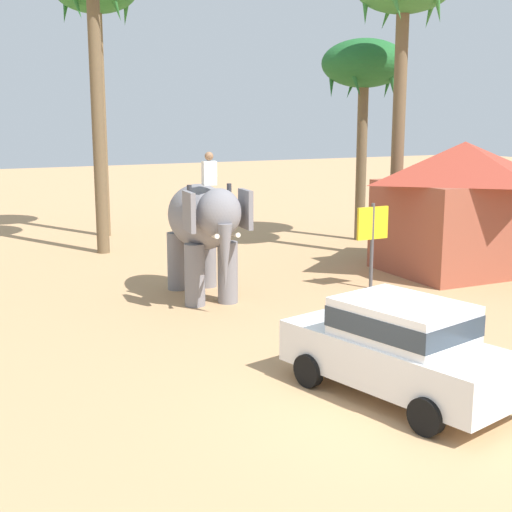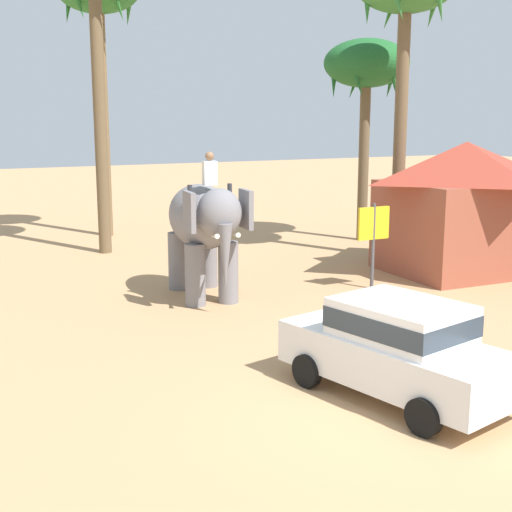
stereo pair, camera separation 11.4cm
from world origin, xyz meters
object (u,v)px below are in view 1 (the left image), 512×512
Objects in this scene: palm_tree_near_hut at (96,0)px; elephant_with_mahout at (203,224)px; palm_tree_left_of_road at (364,69)px; car_sedan_foreground at (399,345)px; roadside_hut at (462,203)px; signboard_yellow at (372,229)px.

elephant_with_mahout is at bearing -92.54° from palm_tree_near_hut.
elephant_with_mahout is 0.52× the size of palm_tree_left_of_road.
palm_tree_near_hut reaches higher than car_sedan_foreground.
palm_tree_near_hut reaches higher than roadside_hut.
palm_tree_left_of_road reaches higher than signboard_yellow.
palm_tree_near_hut is (0.28, 18.79, 8.16)m from car_sedan_foreground.
palm_tree_left_of_road is at bearing 56.21° from signboard_yellow.
palm_tree_left_of_road reaches higher than roadside_hut.
roadside_hut is at bearing -56.01° from palm_tree_near_hut.
signboard_yellow is at bearing -14.89° from elephant_with_mahout.
palm_tree_left_of_road is (8.53, -5.60, -2.59)m from palm_tree_near_hut.
car_sedan_foreground is at bearing -88.47° from elephant_with_mahout.
palm_tree_near_hut is at bearing 123.99° from roadside_hut.
palm_tree_left_of_road is at bearing 56.24° from car_sedan_foreground.
palm_tree_left_of_road is at bearing 84.00° from roadside_hut.
palm_tree_left_of_road is 7.53m from roadside_hut.
roadside_hut is (8.38, -0.65, 0.13)m from elephant_with_mahout.
elephant_with_mahout is at bearing 91.53° from car_sedan_foreground.
roadside_hut is at bearing 8.35° from signboard_yellow.
palm_tree_near_hut reaches higher than elephant_with_mahout.
roadside_hut is (8.18, 7.09, 1.20)m from car_sedan_foreground.
elephant_with_mahout is 8.41m from roadside_hut.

